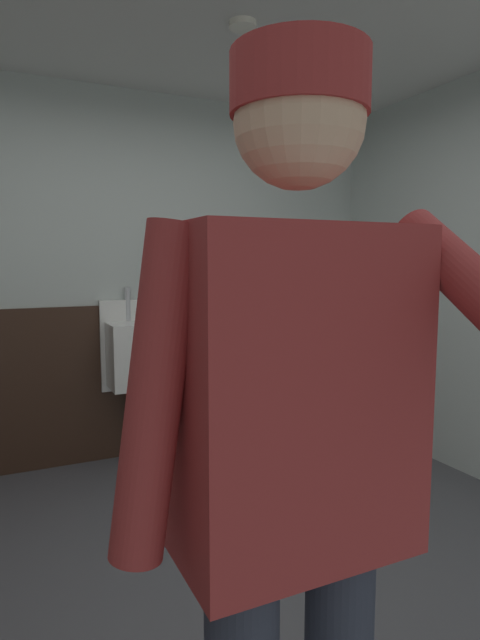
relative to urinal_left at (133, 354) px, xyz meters
The scene contains 8 objects.
ground_plane 1.92m from the urinal_left, 90.67° to the right, with size 4.56×4.41×0.04m, color #4C4C51.
wall_back 0.57m from the urinal_left, 95.33° to the left, with size 4.56×0.12×2.61m, color silver.
wainscot_band_back 0.26m from the urinal_left, 98.07° to the left, with size 3.96×0.03×1.11m, color #382319.
downlight_far 2.14m from the urinal_left, 72.87° to the right, with size 0.14×0.14×0.03m, color white.
urinal_left is the anchor object (origin of this frame).
urinal_middle 0.75m from the urinal_left, ahead, with size 0.40×0.34×1.24m.
privacy_divider_panel 0.42m from the urinal_left, 10.65° to the right, with size 0.04×0.40×0.90m, color #4C4C51.
person 2.80m from the urinal_left, 97.46° to the right, with size 0.66×0.60×1.78m.
Camera 1 is at (-0.83, -1.81, 1.43)m, focal length 29.17 mm.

